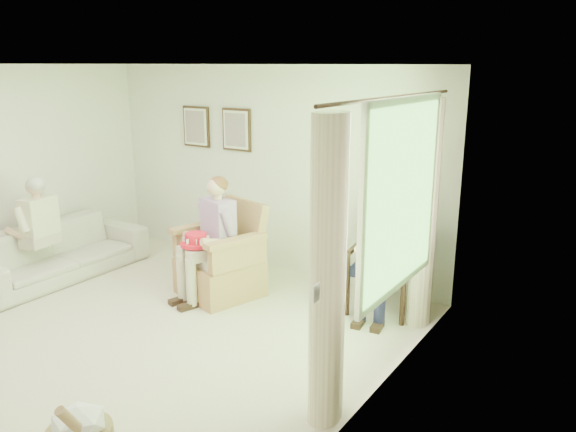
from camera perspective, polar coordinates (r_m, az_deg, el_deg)
The scene contains 16 objects.
floor at distance 5.76m, azimuth -18.50°, elevation -12.52°, with size 5.50×5.50×0.00m, color beige.
back_wall at distance 7.25m, azimuth -2.20°, elevation 4.79°, with size 5.00×0.04×2.60m, color silver.
right_wall at distance 3.70m, azimuth 4.74°, elevation -5.45°, with size 0.04×5.50×2.60m, color silver.
ceiling at distance 5.15m, azimuth -20.97°, elevation 14.18°, with size 5.00×5.50×0.02m, color white.
window at distance 4.69m, azimuth 11.50°, elevation 2.32°, with size 0.13×2.50×1.63m.
curtain_left at distance 4.01m, azimuth 4.07°, elevation -6.07°, with size 0.34×0.34×2.30m, color beige.
curtain_right at distance 5.73m, azimuth 13.72°, elevation 0.03°, with size 0.34×0.34×2.30m, color beige.
framed_print_left at distance 7.87m, azimuth -9.32°, elevation 8.95°, with size 0.45×0.05×0.55m.
framed_print_right at distance 7.42m, azimuth -5.28°, elevation 8.72°, with size 0.45×0.05×0.55m.
wicker_armchair at distance 6.58m, azimuth -6.75°, elevation -5.00°, with size 0.85×0.84×1.09m.
wood_armchair at distance 6.20m, azimuth 9.93°, elevation -4.42°, with size 0.65×0.61×1.00m.
sofa at distance 7.63m, azimuth -22.43°, elevation -3.38°, with size 0.88×2.25×0.66m, color beige.
person_wicker at distance 6.34m, azimuth -7.70°, elevation -1.43°, with size 0.40×0.62×1.37m.
person_dark at distance 5.97m, azimuth 9.41°, elevation -2.46°, with size 0.40×0.63×1.38m.
person_sofa at distance 7.38m, azimuth -24.42°, elevation -0.78°, with size 0.42×0.62×1.30m.
red_hat at distance 6.27m, azimuth -9.34°, elevation -2.50°, with size 0.34×0.34×0.14m.
Camera 1 is at (4.14, -3.06, 2.60)m, focal length 35.00 mm.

